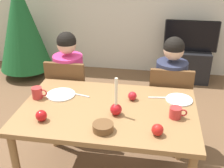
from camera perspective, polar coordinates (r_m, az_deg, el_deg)
name	(u,v)px	position (r m, az deg, el deg)	size (l,w,h in m)	color
dining_table	(108,117)	(2.28, -0.83, -6.79)	(1.40, 0.90, 0.75)	olive
chair_left	(69,94)	(2.98, -8.68, -2.02)	(0.40, 0.40, 0.90)	brown
chair_right	(169,102)	(2.86, 11.45, -3.61)	(0.40, 0.40, 0.90)	brown
person_left_child	(70,88)	(2.98, -8.57, -0.75)	(0.30, 0.30, 1.17)	#33384C
person_right_child	(169,95)	(2.86, 11.55, -2.29)	(0.30, 0.30, 1.17)	#33384C
tv_stand	(187,65)	(4.53, 15.10, 3.69)	(0.64, 0.40, 0.48)	black
tv	(191,36)	(4.38, 15.82, 9.38)	(0.79, 0.05, 0.46)	black
christmas_tree	(21,24)	(4.57, -17.97, 11.46)	(0.82, 0.82, 1.62)	brown
candle_centerpiece	(116,107)	(2.13, 0.83, -4.75)	(0.09, 0.09, 0.31)	red
plate_left	(61,95)	(2.46, -10.37, -2.13)	(0.25, 0.25, 0.01)	white
plate_right	(179,100)	(2.41, 13.50, -3.13)	(0.22, 0.22, 0.01)	silver
mug_left	(38,93)	(2.44, -14.92, -1.75)	(0.13, 0.09, 0.10)	#B72D2D
mug_right	(176,113)	(2.16, 12.85, -5.70)	(0.13, 0.09, 0.09)	#B72D2D
fork_left	(80,95)	(2.44, -6.56, -2.24)	(0.18, 0.01, 0.01)	silver
fork_right	(159,98)	(2.41, 9.52, -2.73)	(0.18, 0.01, 0.01)	silver
bowl_walnuts	(103,127)	(1.97, -1.84, -8.77)	(0.15, 0.15, 0.06)	brown
apple_near_candle	(157,130)	(1.95, 9.24, -9.19)	(0.08, 0.08, 0.08)	red
apple_by_left_plate	(41,116)	(2.13, -14.20, -6.27)	(0.08, 0.08, 0.08)	#B31316
apple_by_right_mug	(132,96)	(2.34, 4.16, -2.44)	(0.07, 0.07, 0.07)	#B21A23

